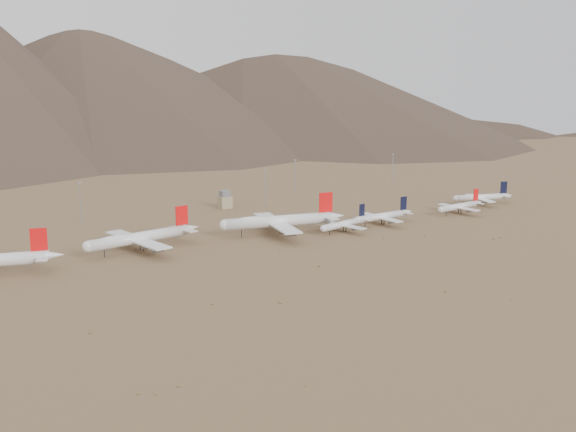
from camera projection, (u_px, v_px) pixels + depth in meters
ground at (281, 251)px, 374.47m from camera, size 3000.00×3000.00×0.00m
widebody_centre at (140, 237)px, 374.18m from camera, size 68.58×53.47×20.50m
widebody_east at (279, 221)px, 411.30m from camera, size 74.77×58.75×22.54m
narrowbody_a at (345, 224)px, 419.23m from camera, size 42.23×31.04×14.15m
narrowbody_b at (383, 216)px, 438.60m from camera, size 46.39×33.27×15.30m
narrowbody_c at (460, 206)px, 471.55m from camera, size 43.74×31.59×14.44m
narrowbody_d at (482, 197)px, 502.60m from camera, size 44.93×33.37×15.30m
control_tower at (225, 200)px, 488.36m from camera, size 8.00×8.00×12.00m
mast_west at (80, 201)px, 438.02m from camera, size 2.00×0.60×25.70m
mast_centre at (265, 186)px, 491.52m from camera, size 2.00×0.60×25.70m
mast_east at (295, 174)px, 545.53m from camera, size 2.00×0.60×25.70m
mast_far_east at (393, 168)px, 581.32m from camera, size 2.00×0.60×25.70m
desert_scrub at (318, 288)px, 311.37m from camera, size 428.82×179.70×0.95m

